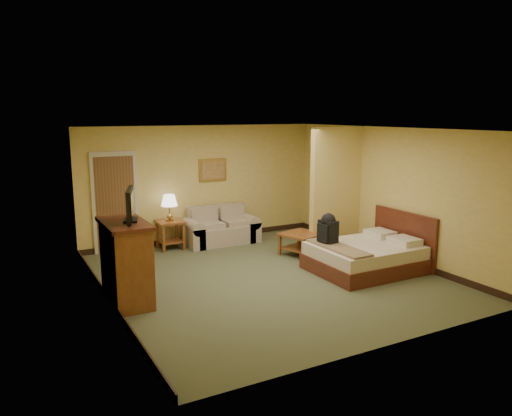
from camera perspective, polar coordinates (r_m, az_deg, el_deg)
floor at (r=8.93m, az=1.35°, el=-7.94°), size 6.00×6.00×0.00m
ceiling at (r=8.45m, az=1.43°, el=8.99°), size 6.00×6.00×0.00m
back_wall at (r=11.27m, az=-6.18°, el=2.76°), size 5.50×0.02×2.60m
left_wall at (r=7.65m, az=-16.85°, el=-1.51°), size 0.02×6.00×2.60m
right_wall at (r=10.22m, az=14.93°, el=1.62°), size 0.02×6.00×2.60m
partition at (r=10.53m, az=9.10°, el=2.12°), size 1.20×0.15×2.60m
door at (r=10.71m, az=-15.78°, el=0.54°), size 0.94×0.16×2.10m
baseboard at (r=11.50m, az=-6.03°, el=-3.37°), size 5.50×0.02×0.12m
loveseat at (r=11.17m, az=-4.02°, el=-2.66°), size 1.64×0.76×0.83m
side_table at (r=10.81m, az=-9.78°, el=-2.54°), size 0.55×0.55×0.61m
table_lamp at (r=10.68m, az=-9.89°, el=0.79°), size 0.34×0.34×0.57m
coffee_table at (r=10.22m, az=5.17°, el=-3.61°), size 0.89×0.89×0.46m
wall_picture at (r=11.30m, az=-4.96°, el=4.34°), size 0.66×0.04×0.52m
dresser at (r=7.86m, az=-14.61°, el=-6.00°), size 0.63×1.19×1.27m
tv at (r=7.69m, az=-14.20°, el=0.25°), size 0.30×0.78×0.49m
bed at (r=9.46m, az=12.63°, el=-5.34°), size 1.92×1.59×1.03m
backpack at (r=9.18m, az=8.25°, el=-2.28°), size 0.27×0.36×0.58m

